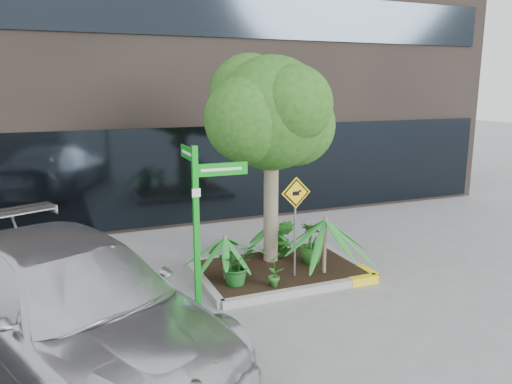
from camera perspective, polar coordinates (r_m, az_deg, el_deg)
name	(u,v)px	position (r m, az deg, el deg)	size (l,w,h in m)	color
ground	(276,281)	(10.00, 2.30, -10.11)	(80.00, 80.00, 0.00)	gray
planter	(281,270)	(10.28, 2.85, -8.86)	(3.35, 2.36, 0.15)	#9E9E99
tree	(271,113)	(10.08, 1.73, 8.97)	(2.95, 2.61, 4.42)	gray
palm_front	(326,220)	(9.76, 7.95, -3.19)	(1.29, 1.29, 1.43)	gray
palm_left	(225,238)	(9.45, -3.57, -5.25)	(0.98, 0.98, 1.09)	gray
palm_back	(270,225)	(10.88, 1.62, -3.75)	(0.79, 0.79, 0.88)	gray
parked_car	(72,304)	(7.38, -20.27, -11.97)	(2.42, 5.94, 1.72)	silver
shrub_a	(236,264)	(9.32, -2.30, -8.22)	(0.70, 0.70, 0.78)	#1A5D1C
shrub_b	(311,243)	(10.44, 6.35, -5.78)	(0.49, 0.49, 0.87)	#245F1C
shrub_c	(274,269)	(9.24, 2.08, -8.77)	(0.36, 0.36, 0.67)	#2C6B21
shrub_d	(283,238)	(10.79, 3.09, -5.22)	(0.46, 0.46, 0.83)	#24681E
street_sign_post	(199,220)	(7.48, -6.54, -3.19)	(0.87, 0.86, 2.93)	#0E9B19
cattle_sign	(296,210)	(9.46, 4.54, -2.04)	(0.60, 0.07, 1.95)	slate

